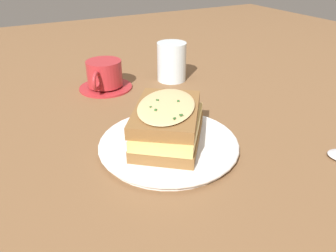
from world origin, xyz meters
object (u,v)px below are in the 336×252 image
at_px(teacup_with_saucer, 105,76).
at_px(dinner_plate, 168,144).
at_px(sandwich, 167,123).
at_px(water_glass, 172,62).

bearing_deg(teacup_with_saucer, dinner_plate, 38.30).
distance_m(sandwich, water_glass, 0.33).
xyz_separation_m(teacup_with_saucer, water_glass, (0.02, 0.17, 0.02)).
relative_size(dinner_plate, water_glass, 2.46).
bearing_deg(water_glass, sandwich, -30.16).
bearing_deg(sandwich, teacup_with_saucer, -179.06).
distance_m(dinner_plate, water_glass, 0.34).
bearing_deg(sandwich, dinner_plate, 2.93).
height_order(teacup_with_saucer, water_glass, water_glass).
bearing_deg(sandwich, water_glass, 149.84).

